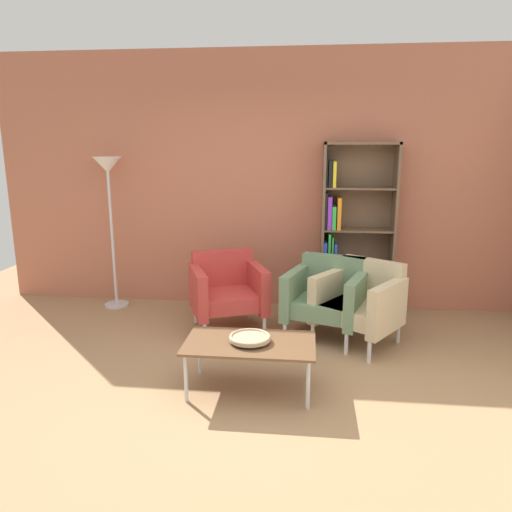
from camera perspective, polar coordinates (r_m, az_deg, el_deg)
ground_plane at (r=3.69m, az=-1.62°, el=-17.58°), size 8.32×8.32×0.00m
brick_back_panel at (r=5.64m, az=1.73°, el=8.71°), size 6.40×0.12×2.90m
bookshelf_tall at (r=5.49m, az=10.96°, el=2.91°), size 0.80×0.30×1.90m
coffee_table_low at (r=3.78m, az=-0.73°, el=-10.52°), size 1.00×0.56×0.40m
decorative_bowl at (r=3.75m, az=-0.73°, el=-9.59°), size 0.32×0.32×0.05m
armchair_spare_guest at (r=5.02m, az=-3.44°, el=-3.92°), size 0.90×0.87×0.78m
armchair_near_window at (r=4.84m, az=8.31°, el=-4.68°), size 0.88×0.84×0.78m
armchair_corner_red at (r=4.75m, az=12.19°, el=-5.19°), size 0.94×0.93×0.78m
floor_lamp_torchiere at (r=5.75m, az=-16.96°, el=8.22°), size 0.32×0.32×1.74m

